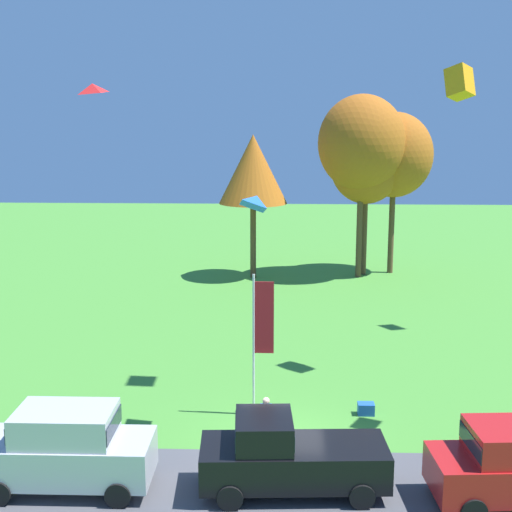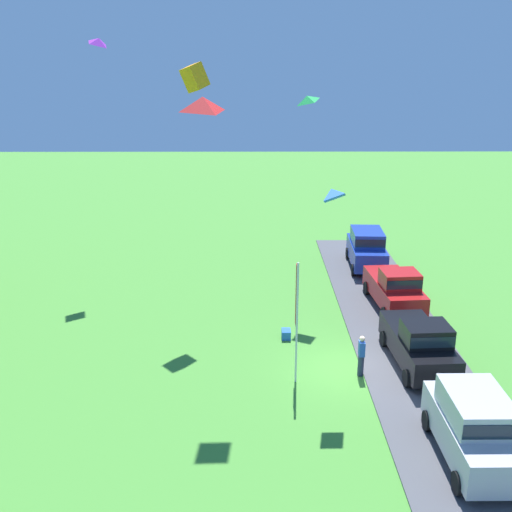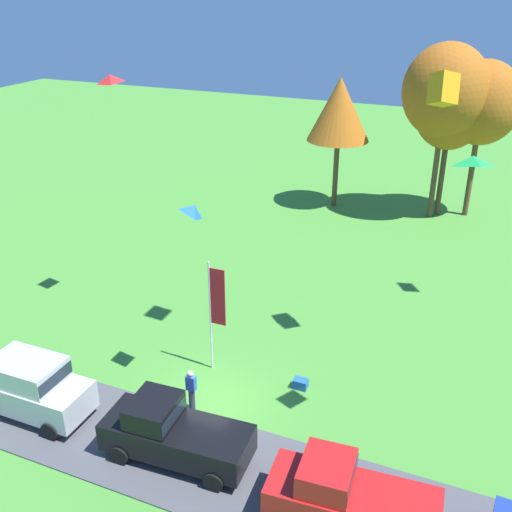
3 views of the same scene
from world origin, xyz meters
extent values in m
plane|color=#478E33|center=(0.00, 0.00, 0.00)|extent=(120.00, 120.00, 0.00)
cube|color=#4C4C51|center=(0.00, -2.65, 0.03)|extent=(36.00, 4.40, 0.06)
cube|color=#B7B7BC|center=(-5.81, -2.84, 0.95)|extent=(4.61, 1.92, 1.10)
cube|color=#B7B7BC|center=(-5.81, -2.84, 1.92)|extent=(2.61, 1.77, 0.84)
cube|color=#19232D|center=(-5.81, -2.84, 1.92)|extent=(2.66, 1.74, 0.46)
cylinder|color=black|center=(-7.38, -1.95, 0.40)|extent=(0.68, 0.24, 0.68)
cylinder|color=black|center=(-4.25, -3.74, 0.40)|extent=(0.68, 0.24, 0.68)
cylinder|color=black|center=(-4.25, -1.94, 0.40)|extent=(0.68, 0.24, 0.68)
cube|color=black|center=(0.31, -2.76, 0.90)|extent=(5.10, 2.18, 1.00)
cube|color=black|center=(-0.49, -2.80, 1.80)|extent=(1.60, 1.84, 0.80)
cube|color=#19232D|center=(-0.49, -2.80, 1.80)|extent=(1.62, 1.81, 0.44)
cylinder|color=black|center=(-1.34, -3.76, 0.40)|extent=(0.69, 0.28, 0.68)
cylinder|color=black|center=(-1.44, -1.95, 0.40)|extent=(0.69, 0.28, 0.68)
cylinder|color=black|center=(2.05, -3.57, 0.40)|extent=(0.69, 0.28, 0.68)
cylinder|color=black|center=(1.95, -1.76, 0.40)|extent=(0.69, 0.28, 0.68)
cube|color=red|center=(6.37, -3.14, 0.90)|extent=(5.12, 2.26, 1.00)
cube|color=red|center=(5.58, -3.20, 1.80)|extent=(1.62, 1.86, 0.80)
cube|color=#19232D|center=(5.58, -3.20, 1.80)|extent=(1.65, 1.83, 0.44)
cylinder|color=black|center=(4.74, -4.16, 0.40)|extent=(0.70, 0.29, 0.68)
cylinder|color=black|center=(4.61, -2.36, 0.40)|extent=(0.70, 0.29, 0.68)
cylinder|color=black|center=(8.13, -3.92, 0.40)|extent=(0.70, 0.29, 0.68)
cylinder|color=black|center=(8.00, -2.12, 0.40)|extent=(0.70, 0.29, 0.68)
cube|color=#1E389E|center=(12.42, -2.86, 0.95)|extent=(4.68, 2.11, 1.10)
cube|color=#1E389E|center=(12.42, -2.86, 1.92)|extent=(2.68, 1.88, 0.84)
cube|color=#19232D|center=(12.42, -2.86, 1.92)|extent=(2.73, 1.84, 0.46)
cylinder|color=black|center=(10.82, -3.69, 0.40)|extent=(0.69, 0.27, 0.68)
cylinder|color=black|center=(10.90, -1.89, 0.40)|extent=(0.69, 0.27, 0.68)
cylinder|color=black|center=(13.94, -3.84, 0.40)|extent=(0.69, 0.27, 0.68)
cylinder|color=black|center=(14.03, -2.03, 0.40)|extent=(0.69, 0.27, 0.68)
cylinder|color=#2D334C|center=(-0.50, -0.32, 0.44)|extent=(0.24, 0.24, 0.88)
cube|color=#2851AD|center=(-0.50, -0.32, 1.18)|extent=(0.36, 0.22, 0.60)
sphere|color=beige|center=(-0.50, -0.32, 1.60)|extent=(0.22, 0.22, 0.22)
cylinder|color=silver|center=(-0.97, 2.29, 2.45)|extent=(0.08, 0.08, 4.91)
cube|color=red|center=(-0.62, 2.29, 3.44)|extent=(0.64, 0.04, 2.45)
cube|color=blue|center=(2.85, 2.45, 0.20)|extent=(0.56, 0.40, 0.40)
pyramid|color=purple|center=(11.86, 12.02, 12.85)|extent=(1.30, 1.22, 0.61)
pyramid|color=red|center=(-6.79, 5.15, 10.95)|extent=(1.27, 1.28, 0.43)
pyramid|color=blue|center=(-0.82, 1.18, 7.44)|extent=(1.19, 1.20, 0.66)
pyramid|color=green|center=(7.97, 1.34, 10.15)|extent=(1.20, 1.25, 0.56)
cube|color=orange|center=(6.39, 6.54, 11.19)|extent=(1.16, 1.41, 1.40)
camera|label=1|loc=(-0.06, -20.43, 10.08)|focal=50.00mm
camera|label=2|loc=(-21.60, 3.96, 11.98)|focal=42.00mm
camera|label=3|loc=(8.77, -15.92, 14.86)|focal=42.00mm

